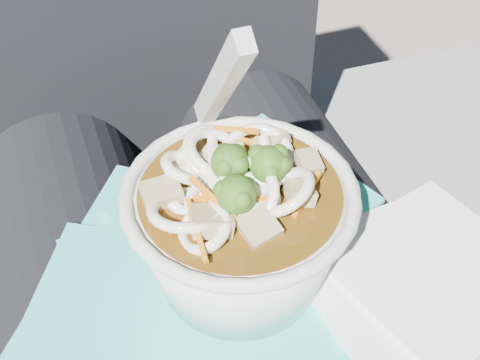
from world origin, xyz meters
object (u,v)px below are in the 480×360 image
object	(u,v)px
lap	(230,335)
plastic_bag	(216,292)
person_body	(195,234)
udon_bowl	(239,223)

from	to	relation	value
lap	plastic_bag	bearing A→B (deg)	-133.93
lap	person_body	bearing A→B (deg)	90.00
plastic_bag	udon_bowl	bearing A→B (deg)	9.29
person_body	udon_bowl	bearing A→B (deg)	-88.44
lap	plastic_bag	distance (m)	0.09
person_body	plastic_bag	distance (m)	0.13
udon_bowl	plastic_bag	bearing A→B (deg)	-170.71
person_body	plastic_bag	bearing A→B (deg)	-97.88
lap	udon_bowl	xyz separation A→B (m)	(0.00, -0.01, 0.14)
lap	person_body	world-z (taller)	person_body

